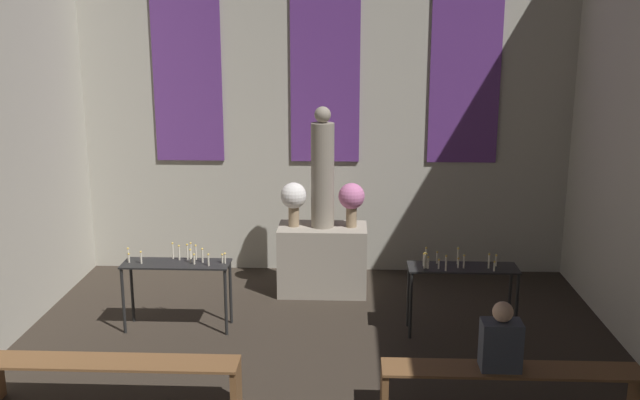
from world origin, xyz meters
name	(u,v)px	position (x,y,z in m)	size (l,w,h in m)	color
wall_back	(325,94)	(0.00, 10.23, 2.56)	(7.09, 0.16, 5.06)	#B2AD9E
altar	(322,259)	(0.00, 9.25, 0.46)	(1.17, 0.64, 0.91)	gray
statue	(323,171)	(0.00, 9.25, 1.65)	(0.30, 0.30, 1.58)	gray
flower_vase_left	(294,198)	(-0.38, 9.25, 1.29)	(0.34, 0.34, 0.59)	#937A5B
flower_vase_right	(352,199)	(0.38, 9.25, 1.29)	(0.34, 0.34, 0.59)	#937A5B
candle_rack_left	(177,272)	(-1.65, 7.99, 0.70)	(1.25, 0.40, 1.01)	black
candle_rack_right	(461,276)	(1.64, 7.99, 0.70)	(1.25, 0.40, 1.01)	black
pew_back_left	(113,372)	(-1.84, 6.20, 0.34)	(2.36, 0.36, 0.46)	brown
pew_back_right	(511,380)	(1.84, 6.20, 0.34)	(2.36, 0.36, 0.46)	brown
person_seated	(501,340)	(1.73, 6.20, 0.73)	(0.36, 0.24, 0.64)	#383D47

